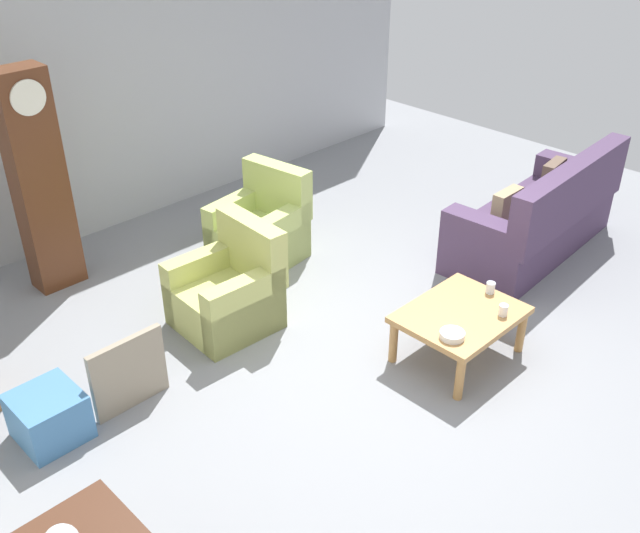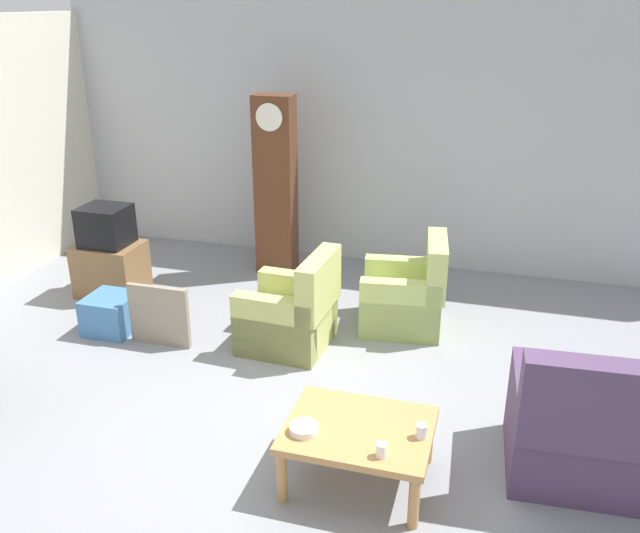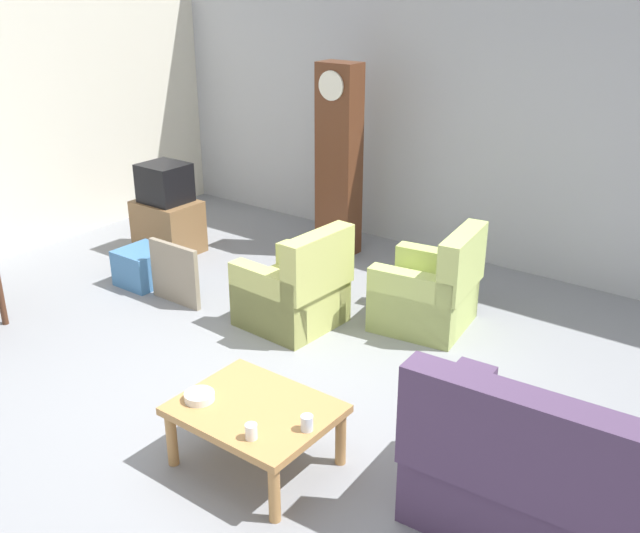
{
  "view_description": "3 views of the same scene",
  "coord_description": "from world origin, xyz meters",
  "px_view_note": "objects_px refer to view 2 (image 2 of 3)",
  "views": [
    {
      "loc": [
        -3.7,
        -3.09,
        3.66
      ],
      "look_at": [
        -0.21,
        0.43,
        0.72
      ],
      "focal_mm": 40.55,
      "sensor_mm": 36.0,
      "label": 1
    },
    {
      "loc": [
        1.2,
        -4.08,
        3.03
      ],
      "look_at": [
        -0.24,
        0.89,
        0.94
      ],
      "focal_mm": 37.42,
      "sensor_mm": 36.0,
      "label": 2
    },
    {
      "loc": [
        3.01,
        -3.28,
        2.93
      ],
      "look_at": [
        -0.13,
        0.91,
        0.75
      ],
      "focal_mm": 40.26,
      "sensor_mm": 36.0,
      "label": 3
    }
  ],
  "objects_px": {
    "armchair_olive_near": "(291,316)",
    "armchair_olive_far": "(406,298)",
    "grandfather_clock": "(276,187)",
    "framed_picture_leaning": "(159,316)",
    "cup_white_porcelain": "(382,450)",
    "storage_box_blue": "(112,314)",
    "tv_stand_cabinet": "(111,269)",
    "cup_blue_rimmed": "(421,431)",
    "tv_crt": "(106,226)",
    "bowl_white_stacked": "(304,429)",
    "coffee_table_wood": "(359,435)"
  },
  "relations": [
    {
      "from": "tv_stand_cabinet",
      "to": "tv_crt",
      "type": "bearing_deg",
      "value": 0.0
    },
    {
      "from": "armchair_olive_near",
      "to": "storage_box_blue",
      "type": "height_order",
      "value": "armchair_olive_near"
    },
    {
      "from": "cup_white_porcelain",
      "to": "cup_blue_rimmed",
      "type": "distance_m",
      "value": 0.33
    },
    {
      "from": "armchair_olive_near",
      "to": "cup_white_porcelain",
      "type": "xyz_separation_m",
      "value": [
        1.23,
        -1.92,
        0.17
      ]
    },
    {
      "from": "framed_picture_leaning",
      "to": "armchair_olive_near",
      "type": "bearing_deg",
      "value": 15.16
    },
    {
      "from": "storage_box_blue",
      "to": "cup_white_porcelain",
      "type": "height_order",
      "value": "cup_white_porcelain"
    },
    {
      "from": "coffee_table_wood",
      "to": "framed_picture_leaning",
      "type": "distance_m",
      "value": 2.59
    },
    {
      "from": "tv_stand_cabinet",
      "to": "framed_picture_leaning",
      "type": "distance_m",
      "value": 1.39
    },
    {
      "from": "tv_stand_cabinet",
      "to": "grandfather_clock",
      "type": "bearing_deg",
      "value": 36.55
    },
    {
      "from": "storage_box_blue",
      "to": "cup_blue_rimmed",
      "type": "xyz_separation_m",
      "value": [
        3.21,
        -1.46,
        0.29
      ]
    },
    {
      "from": "armchair_olive_far",
      "to": "cup_white_porcelain",
      "type": "distance_m",
      "value": 2.63
    },
    {
      "from": "armchair_olive_far",
      "to": "framed_picture_leaning",
      "type": "bearing_deg",
      "value": -154.69
    },
    {
      "from": "grandfather_clock",
      "to": "tv_stand_cabinet",
      "type": "height_order",
      "value": "grandfather_clock"
    },
    {
      "from": "tv_crt",
      "to": "bowl_white_stacked",
      "type": "relative_size",
      "value": 2.52
    },
    {
      "from": "coffee_table_wood",
      "to": "bowl_white_stacked",
      "type": "height_order",
      "value": "bowl_white_stacked"
    },
    {
      "from": "tv_stand_cabinet",
      "to": "cup_blue_rimmed",
      "type": "bearing_deg",
      "value": -31.18
    },
    {
      "from": "tv_stand_cabinet",
      "to": "armchair_olive_near",
      "type": "bearing_deg",
      "value": -14.04
    },
    {
      "from": "grandfather_clock",
      "to": "tv_stand_cabinet",
      "type": "bearing_deg",
      "value": -143.45
    },
    {
      "from": "framed_picture_leaning",
      "to": "tv_crt",
      "type": "bearing_deg",
      "value": 140.36
    },
    {
      "from": "tv_stand_cabinet",
      "to": "cup_blue_rimmed",
      "type": "distance_m",
      "value": 4.31
    },
    {
      "from": "tv_crt",
      "to": "bowl_white_stacked",
      "type": "bearing_deg",
      "value": -38.95
    },
    {
      "from": "armchair_olive_near",
      "to": "framed_picture_leaning",
      "type": "bearing_deg",
      "value": -164.84
    },
    {
      "from": "tv_crt",
      "to": "framed_picture_leaning",
      "type": "xyz_separation_m",
      "value": [
        1.07,
        -0.88,
        -0.49
      ]
    },
    {
      "from": "tv_stand_cabinet",
      "to": "cup_white_porcelain",
      "type": "xyz_separation_m",
      "value": [
        3.48,
        -2.49,
        0.19
      ]
    },
    {
      "from": "tv_crt",
      "to": "cup_blue_rimmed",
      "type": "bearing_deg",
      "value": -31.18
    },
    {
      "from": "tv_crt",
      "to": "cup_white_porcelain",
      "type": "bearing_deg",
      "value": -35.56
    },
    {
      "from": "storage_box_blue",
      "to": "cup_blue_rimmed",
      "type": "relative_size",
      "value": 4.84
    },
    {
      "from": "tv_crt",
      "to": "bowl_white_stacked",
      "type": "height_order",
      "value": "tv_crt"
    },
    {
      "from": "armchair_olive_near",
      "to": "coffee_table_wood",
      "type": "relative_size",
      "value": 0.96
    },
    {
      "from": "tv_stand_cabinet",
      "to": "framed_picture_leaning",
      "type": "bearing_deg",
      "value": -39.64
    },
    {
      "from": "grandfather_clock",
      "to": "cup_blue_rimmed",
      "type": "distance_m",
      "value": 4.03
    },
    {
      "from": "coffee_table_wood",
      "to": "cup_white_porcelain",
      "type": "height_order",
      "value": "cup_white_porcelain"
    },
    {
      "from": "armchair_olive_near",
      "to": "tv_stand_cabinet",
      "type": "height_order",
      "value": "armchair_olive_near"
    },
    {
      "from": "tv_stand_cabinet",
      "to": "storage_box_blue",
      "type": "relative_size",
      "value": 1.47
    },
    {
      "from": "grandfather_clock",
      "to": "framed_picture_leaning",
      "type": "relative_size",
      "value": 3.43
    },
    {
      "from": "coffee_table_wood",
      "to": "tv_crt",
      "type": "height_order",
      "value": "tv_crt"
    },
    {
      "from": "coffee_table_wood",
      "to": "bowl_white_stacked",
      "type": "bearing_deg",
      "value": -154.93
    },
    {
      "from": "storage_box_blue",
      "to": "armchair_olive_far",
      "type": "bearing_deg",
      "value": 18.19
    },
    {
      "from": "armchair_olive_far",
      "to": "framed_picture_leaning",
      "type": "xyz_separation_m",
      "value": [
        -2.14,
        -1.01,
        -0.01
      ]
    },
    {
      "from": "cup_blue_rimmed",
      "to": "bowl_white_stacked",
      "type": "distance_m",
      "value": 0.75
    },
    {
      "from": "armchair_olive_near",
      "to": "armchair_olive_far",
      "type": "bearing_deg",
      "value": 35.89
    },
    {
      "from": "tv_crt",
      "to": "storage_box_blue",
      "type": "height_order",
      "value": "tv_crt"
    },
    {
      "from": "cup_white_porcelain",
      "to": "storage_box_blue",
      "type": "bearing_deg",
      "value": 150.21
    },
    {
      "from": "armchair_olive_far",
      "to": "coffee_table_wood",
      "type": "height_order",
      "value": "armchair_olive_far"
    },
    {
      "from": "armchair_olive_far",
      "to": "tv_stand_cabinet",
      "type": "height_order",
      "value": "armchair_olive_far"
    },
    {
      "from": "armchair_olive_near",
      "to": "framed_picture_leaning",
      "type": "relative_size",
      "value": 1.53
    },
    {
      "from": "grandfather_clock",
      "to": "tv_crt",
      "type": "relative_size",
      "value": 4.29
    },
    {
      "from": "armchair_olive_near",
      "to": "cup_blue_rimmed",
      "type": "relative_size",
      "value": 9.64
    },
    {
      "from": "framed_picture_leaning",
      "to": "storage_box_blue",
      "type": "xyz_separation_m",
      "value": [
        -0.59,
        0.12,
        -0.11
      ]
    },
    {
      "from": "armchair_olive_near",
      "to": "tv_stand_cabinet",
      "type": "xyz_separation_m",
      "value": [
        -2.25,
        0.56,
        -0.02
      ]
    }
  ]
}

